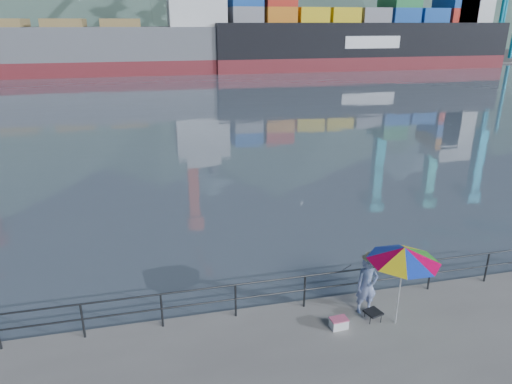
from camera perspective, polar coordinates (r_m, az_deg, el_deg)
harbor_water at (r=139.10m, az=-12.49°, el=16.85°), size 500.00×280.00×0.00m
far_dock at (r=102.96m, az=-6.17°, el=16.08°), size 200.00×40.00×0.40m
guardrail at (r=13.09m, az=1.85°, el=-12.78°), size 22.00×0.06×1.03m
container_stacks at (r=107.98m, az=5.29°, el=17.94°), size 58.00×8.40×7.80m
fisherman at (r=13.27m, az=13.68°, el=-11.28°), size 0.64×0.44×1.69m
beach_umbrella at (r=12.40m, az=18.02°, el=-7.40°), size 2.44×2.44×2.31m
folding_stool at (r=13.36m, az=14.41°, el=-14.71°), size 0.50×0.50×0.27m
cooler_bag at (r=12.89m, az=10.30°, el=-15.88°), size 0.47×0.33×0.26m
fishing_rod at (r=14.32m, az=10.89°, el=-12.47°), size 0.48×1.58×1.16m
bulk_carrier at (r=80.33m, az=-19.17°, el=16.82°), size 55.93×9.68×14.50m
container_ship at (r=88.26m, az=14.11°, el=18.73°), size 53.14×8.86×18.10m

